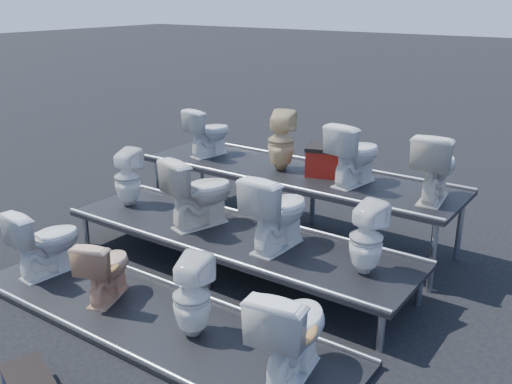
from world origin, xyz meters
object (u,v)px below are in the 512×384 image
Objects in this scene: toilet_5 at (199,191)px; toilet_11 at (435,166)px; toilet_4 at (127,177)px; toilet_0 at (46,241)px; toilet_2 at (192,297)px; toilet_1 at (106,268)px; toilet_7 at (366,238)px; toilet_8 at (209,132)px; toilet_10 at (355,153)px; red_crate at (326,163)px; toilet_3 at (291,330)px; toilet_6 at (278,211)px; toilet_9 at (281,141)px.

toilet_11 is (2.25, 1.30, 0.37)m from toilet_5.
toilet_4 is at bearing 16.89° from toilet_5.
toilet_11 is at bearing -136.97° from toilet_0.
toilet_4 is at bearing -42.91° from toilet_2.
toilet_1 is at bearing 40.41° from toilet_11.
toilet_7 reaches higher than toilet_2.
toilet_8 is at bearing -14.35° from toilet_7.
toilet_1 is 3.09m from toilet_10.
toilet_1 is (0.96, 0.00, -0.05)m from toilet_0.
toilet_7 is at bearing -163.11° from toilet_5.
toilet_0 is 1.01× the size of toilet_2.
toilet_0 reaches higher than toilet_1.
toilet_2 is at bearing 93.21° from toilet_10.
toilet_1 is 0.88× the size of toilet_11.
toilet_0 is at bearing -144.19° from red_crate.
toilet_3 is at bearing -84.55° from red_crate.
red_crate is at bearing -40.25° from toilet_7.
toilet_6 is (1.22, 1.30, 0.48)m from toilet_1.
toilet_9 is at bearing -56.15° from toilet_6.
toilet_6 is at bearing -99.88° from red_crate.
toilet_10 reaches higher than toilet_3.
toilet_9 is at bearing -119.69° from toilet_1.
toilet_4 is at bearing -163.53° from red_crate.
toilet_10 is (0.23, 1.30, 0.36)m from toilet_6.
toilet_3 is 1.28× the size of toilet_8.
toilet_5 is at bearing 23.19° from toilet_11.
toilet_1 is 1.39m from toilet_5.
toilet_5 is 2.07m from toilet_7.
toilet_3 is 1.04× the size of toilet_5.
toilet_5 is 1.10× the size of toilet_10.
red_crate is at bearing -104.50° from toilet_5.
toilet_9 is at bearing 172.61° from red_crate.
toilet_3 is (3.16, 0.00, 0.04)m from toilet_0.
toilet_3 is (1.04, 0.00, 0.04)m from toilet_2.
red_crate is (0.59, 0.11, -0.22)m from toilet_9.
toilet_7 is (2.23, 1.30, 0.42)m from toilet_1.
toilet_0 is 0.94× the size of toilet_5.
toilet_11 is (0.21, 2.60, 0.76)m from toilet_3.
toilet_4 is 1.02× the size of toilet_7.
toilet_7 reaches higher than toilet_0.
red_crate is (-1.39, 0.11, -0.22)m from toilet_11.
toilet_5 is (1.11, 1.30, 0.42)m from toilet_0.
toilet_0 reaches higher than toilet_2.
red_crate reaches higher than toilet_7.
toilet_6 is 1.01m from toilet_7.
toilet_0 is 1.35m from toilet_4.
toilet_2 is at bearing -8.53° from toilet_3.
toilet_6 is (0.07, 1.30, 0.43)m from toilet_2.
toilet_9 is (-1.80, 1.30, 0.42)m from toilet_7.
toilet_7 is (0.03, 1.30, 0.33)m from toilet_3.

